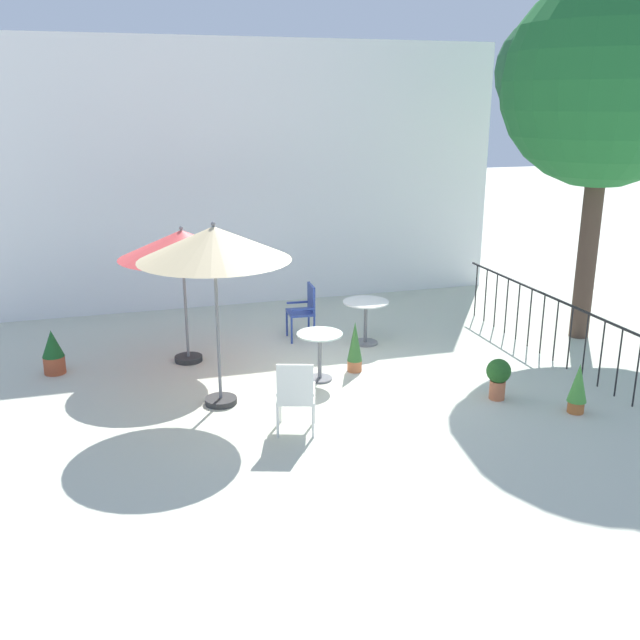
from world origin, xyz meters
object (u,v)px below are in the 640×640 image
at_px(potted_plant_0, 53,352).
at_px(cafe_table_0, 320,348).
at_px(patio_umbrella_1, 182,245).
at_px(shade_tree, 608,81).
at_px(potted_plant_2, 578,387).
at_px(potted_plant_3, 498,376).
at_px(cafe_table_1, 366,314).
at_px(potted_plant_1, 355,347).
at_px(patio_chair_0, 305,308).
at_px(patio_umbrella_0, 214,245).
at_px(patio_chair_1, 296,393).

bearing_deg(potted_plant_0, cafe_table_0, -20.22).
xyz_separation_m(patio_umbrella_1, potted_plant_0, (-2.01, 0.04, -1.53)).
height_order(shade_tree, potted_plant_2, shade_tree).
distance_m(potted_plant_2, potted_plant_3, 1.05).
xyz_separation_m(cafe_table_1, potted_plant_1, (-0.60, -1.18, -0.13)).
distance_m(shade_tree, potted_plant_2, 5.22).
height_order(cafe_table_1, potted_plant_0, cafe_table_1).
xyz_separation_m(cafe_table_0, potted_plant_0, (-3.79, 1.40, -0.16)).
xyz_separation_m(cafe_table_0, patio_chair_0, (0.30, 1.91, 0.06)).
bearing_deg(patio_umbrella_0, potted_plant_3, -14.12).
distance_m(shade_tree, potted_plant_1, 5.88).
bearing_deg(cafe_table_1, potted_plant_3, -70.96).
height_order(patio_umbrella_0, potted_plant_3, patio_umbrella_0).
relative_size(cafe_table_1, potted_plant_0, 1.13).
relative_size(patio_chair_0, potted_plant_1, 1.21).
distance_m(patio_umbrella_0, patio_umbrella_1, 1.85).
bearing_deg(patio_chair_0, potted_plant_1, -79.75).
bearing_deg(potted_plant_0, patio_umbrella_0, -39.53).
relative_size(patio_umbrella_0, patio_chair_1, 2.62).
xyz_separation_m(cafe_table_1, potted_plant_3, (0.95, -2.74, -0.18)).
distance_m(patio_chair_0, potted_plant_1, 1.76).
bearing_deg(patio_umbrella_0, potted_plant_0, 140.47).
bearing_deg(potted_plant_3, potted_plant_2, -42.29).
bearing_deg(potted_plant_1, potted_plant_3, -45.35).
relative_size(cafe_table_1, potted_plant_2, 1.13).
relative_size(patio_chair_1, potted_plant_1, 1.21).
distance_m(cafe_table_1, patio_chair_1, 3.59).
relative_size(shade_tree, potted_plant_3, 10.18).
height_order(patio_umbrella_0, cafe_table_1, patio_umbrella_0).
bearing_deg(shade_tree, potted_plant_2, -126.61).
xyz_separation_m(cafe_table_0, potted_plant_3, (2.16, -1.39, -0.16)).
relative_size(patio_chair_0, potted_plant_0, 1.40).
height_order(patio_chair_0, potted_plant_2, patio_chair_0).
relative_size(patio_umbrella_1, potted_plant_0, 3.16).
xyz_separation_m(potted_plant_0, potted_plant_1, (4.40, -1.21, 0.05)).
distance_m(shade_tree, patio_umbrella_1, 7.22).
bearing_deg(patio_chair_1, potted_plant_3, 4.58).
bearing_deg(patio_chair_1, patio_umbrella_0, 122.93).
relative_size(patio_chair_0, patio_chair_1, 1.00).
bearing_deg(potted_plant_2, cafe_table_1, 116.52).
xyz_separation_m(patio_umbrella_1, potted_plant_1, (2.39, -1.17, -1.48)).
xyz_separation_m(shade_tree, patio_chair_0, (-4.70, 1.21, -3.71)).
bearing_deg(cafe_table_1, patio_chair_0, 149.02).
bearing_deg(cafe_table_1, cafe_table_0, -131.78).
relative_size(patio_umbrella_1, patio_chair_1, 2.26).
distance_m(patio_umbrella_1, patio_chair_0, 2.52).
bearing_deg(patio_umbrella_1, potted_plant_1, -26.12).
relative_size(shade_tree, potted_plant_1, 7.49).
bearing_deg(cafe_table_0, potted_plant_1, 16.53).
bearing_deg(patio_umbrella_0, cafe_table_1, 33.27).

